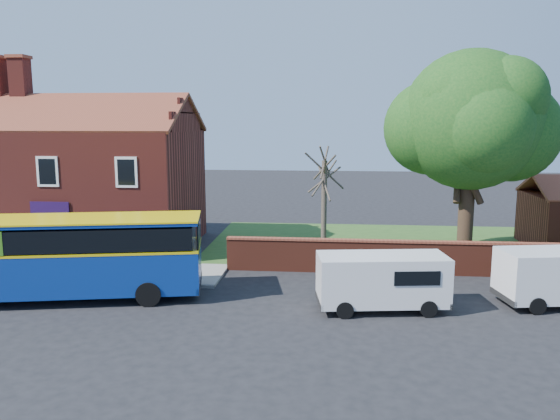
# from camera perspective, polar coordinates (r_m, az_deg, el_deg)

# --- Properties ---
(ground) EXTENTS (120.00, 120.00, 0.00)m
(ground) POSITION_cam_1_polar(r_m,az_deg,el_deg) (20.59, -14.82, -11.08)
(ground) COLOR black
(ground) RESTS_ON ground
(pavement) EXTENTS (18.00, 3.50, 0.12)m
(pavement) POSITION_cam_1_polar(r_m,az_deg,el_deg) (28.45, -24.19, -5.78)
(pavement) COLOR gray
(pavement) RESTS_ON ground
(kerb) EXTENTS (18.00, 0.15, 0.14)m
(kerb) POSITION_cam_1_polar(r_m,az_deg,el_deg) (27.00, -26.02, -6.67)
(kerb) COLOR slate
(kerb) RESTS_ON ground
(grass_strip) EXTENTS (26.00, 12.00, 0.04)m
(grass_strip) POSITION_cam_1_polar(r_m,az_deg,el_deg) (32.44, 16.13, -3.60)
(grass_strip) COLOR #426B28
(grass_strip) RESTS_ON ground
(shop_building) EXTENTS (12.30, 8.13, 10.50)m
(shop_building) POSITION_cam_1_polar(r_m,az_deg,el_deg) (32.88, -19.72, 2.39)
(shop_building) COLOR maroon
(shop_building) RESTS_ON ground
(boundary_wall) EXTENTS (22.00, 0.38, 1.60)m
(boundary_wall) POSITION_cam_1_polar(r_m,az_deg,el_deg) (26.55, 18.58, -4.81)
(boundary_wall) COLOR maroon
(boundary_wall) RESTS_ON ground
(bus) EXTENTS (11.12, 4.80, 3.29)m
(bus) POSITION_cam_1_polar(r_m,az_deg,el_deg) (23.42, -22.57, -4.25)
(bus) COLOR navy
(bus) RESTS_ON ground
(van_near) EXTENTS (5.01, 2.55, 2.11)m
(van_near) POSITION_cam_1_polar(r_m,az_deg,el_deg) (21.00, 10.64, -7.13)
(van_near) COLOR white
(van_near) RESTS_ON ground
(large_tree) EXTENTS (8.60, 6.81, 10.50)m
(large_tree) POSITION_cam_1_polar(r_m,az_deg,el_deg) (28.70, 19.40, 8.41)
(large_tree) COLOR black
(large_tree) RESTS_ON ground
(bare_tree) EXTENTS (2.06, 2.45, 5.49)m
(bare_tree) POSITION_cam_1_polar(r_m,az_deg,el_deg) (28.67, 4.62, 0.76)
(bare_tree) COLOR #4C4238
(bare_tree) RESTS_ON ground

